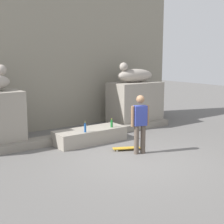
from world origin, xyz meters
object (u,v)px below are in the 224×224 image
Objects in this scene: statue_reclining_right at (134,75)px; skateboard at (126,148)px; skater at (140,122)px; bottle_blue at (85,128)px; bottle_green at (112,124)px.

statue_reclining_right is 3.99m from skateboard.
skater is 1.78m from bottle_blue.
statue_reclining_right is at bearing -110.31° from skater.
statue_reclining_right reaches higher than bottle_green.
skateboard is (-0.11, 0.46, -0.86)m from skater.
bottle_green is at bearing -79.04° from skateboard.
bottle_blue is (-1.05, -0.09, 0.02)m from bottle_green.
bottle_blue is (-3.16, -1.50, -1.41)m from statue_reclining_right.
statue_reclining_right is at bearing -108.40° from skateboard.
bottle_green is (0.28, 1.14, 0.50)m from skateboard.
skateboard is 2.50× the size of bottle_blue.
skateboard is 1.27m from bottle_green.
skater is 0.98m from skateboard.
bottle_blue reaches higher than bottle_green.
statue_reclining_right is 5.77× the size of bottle_green.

